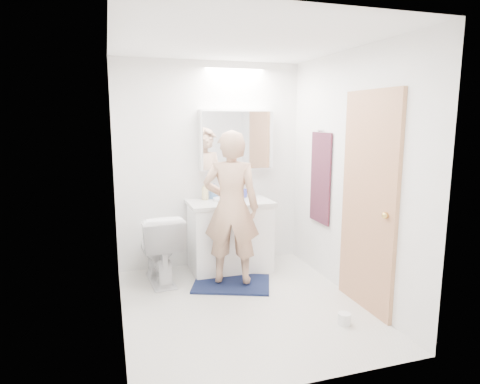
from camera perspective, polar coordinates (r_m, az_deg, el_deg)
name	(u,v)px	position (r m, az deg, el deg)	size (l,w,h in m)	color
floor	(243,305)	(4.09, 0.40, -15.29)	(2.50, 2.50, 0.00)	silver
ceiling	(243,41)	(3.75, 0.45, 20.04)	(2.50, 2.50, 0.00)	white
wall_back	(210,166)	(4.93, -4.08, 3.63)	(2.50, 2.50, 0.00)	white
wall_front	(306,209)	(2.59, 9.00, -2.33)	(2.50, 2.50, 0.00)	white
wall_left	(116,187)	(3.56, -16.69, 0.73)	(2.50, 2.50, 0.00)	white
wall_right	(350,175)	(4.20, 14.85, 2.20)	(2.50, 2.50, 0.00)	white
vanity_cabinet	(230,237)	(4.86, -1.42, -6.21)	(0.90, 0.55, 0.78)	white
countertop	(230,203)	(4.76, -1.44, -1.46)	(0.95, 0.58, 0.04)	silver
sink_basin	(229,199)	(4.78, -1.54, -0.98)	(0.36, 0.36, 0.03)	silver
faucet	(224,191)	(4.95, -2.15, 0.16)	(0.02, 0.02, 0.16)	silver
medicine_cabinet	(237,140)	(4.91, -0.48, 7.15)	(0.88, 0.14, 0.70)	white
mirror_panel	(238,140)	(4.84, -0.22, 7.10)	(0.84, 0.01, 0.66)	silver
toilet	(159,247)	(4.60, -11.02, -7.45)	(0.43, 0.75, 0.76)	white
bath_rug	(232,284)	(4.54, -1.17, -12.46)	(0.80, 0.55, 0.02)	#14213E
person	(231,208)	(4.29, -1.21, -2.15)	(0.58, 0.38, 1.59)	tan
door	(368,202)	(3.94, 17.19, -1.38)	(0.04, 0.80, 2.00)	tan
door_knob	(385,215)	(3.69, 19.28, -3.05)	(0.06, 0.06, 0.06)	gold
towel	(320,178)	(4.67, 10.97, 1.88)	(0.02, 0.42, 1.00)	#14263F
towel_hook	(321,131)	(4.62, 11.05, 8.27)	(0.02, 0.02, 0.07)	silver
soap_bottle_a	(205,191)	(4.81, -4.83, 0.17)	(0.08, 0.08, 0.21)	beige
soap_bottle_b	(214,191)	(4.87, -3.59, 0.12)	(0.08, 0.08, 0.18)	#5982BF
toothbrush_cup	(244,193)	(4.96, 0.54, -0.18)	(0.10, 0.10, 0.10)	#3E45BA
toilet_paper_roll	(344,319)	(3.85, 14.10, -16.50)	(0.11, 0.11, 0.10)	white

